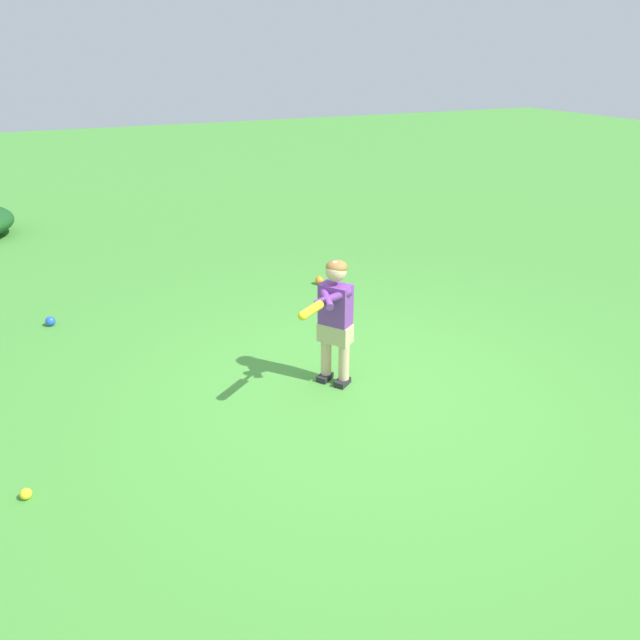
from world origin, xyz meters
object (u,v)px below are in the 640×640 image
at_px(child_batter, 334,313).
at_px(play_ball_center_lawn, 319,280).
at_px(play_ball_by_bucket, 26,494).
at_px(play_ball_far_right, 50,321).

xyz_separation_m(child_batter, play_ball_center_lawn, (0.87, 2.19, -0.60)).
distance_m(child_batter, play_ball_center_lawn, 2.43).
bearing_deg(play_ball_center_lawn, play_ball_by_bucket, -140.60).
relative_size(child_batter, play_ball_by_bucket, 14.70).
relative_size(child_batter, play_ball_center_lawn, 11.02).
height_order(play_ball_center_lawn, play_ball_far_right, play_ball_far_right).
relative_size(play_ball_by_bucket, play_ball_center_lawn, 0.75).
bearing_deg(child_batter, play_ball_center_lawn, 68.26).
xyz_separation_m(child_batter, play_ball_by_bucket, (-2.38, -0.49, -0.61)).
bearing_deg(play_ball_by_bucket, play_ball_center_lawn, 39.40).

